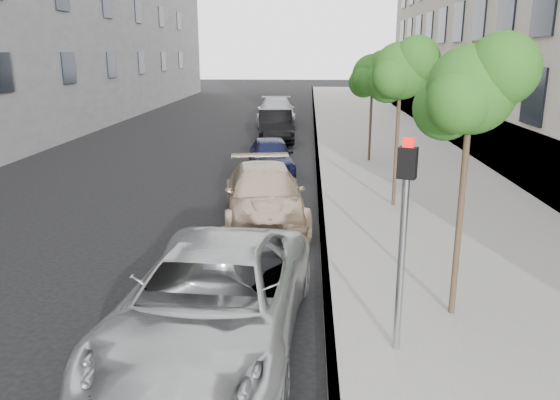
# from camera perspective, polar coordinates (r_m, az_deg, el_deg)

# --- Properties ---
(ground) EXTENTS (160.00, 160.00, 0.00)m
(ground) POSITION_cam_1_polar(r_m,az_deg,el_deg) (8.10, -3.33, -16.79)
(ground) COLOR black
(ground) RESTS_ON ground
(sidewalk) EXTENTS (6.40, 72.00, 0.14)m
(sidewalk) POSITION_cam_1_polar(r_m,az_deg,el_deg) (31.30, 9.47, 7.34)
(sidewalk) COLOR gray
(sidewalk) RESTS_ON ground
(curb) EXTENTS (0.15, 72.00, 0.14)m
(curb) POSITION_cam_1_polar(r_m,az_deg,el_deg) (31.10, 3.69, 7.47)
(curb) COLOR #9E9B93
(curb) RESTS_ON ground
(tree_near) EXTENTS (1.68, 1.48, 4.44)m
(tree_near) POSITION_cam_1_polar(r_m,az_deg,el_deg) (8.68, 19.55, 10.82)
(tree_near) COLOR #38281C
(tree_near) RESTS_ON sidewalk
(tree_mid) EXTENTS (1.82, 1.62, 4.56)m
(tree_mid) POSITION_cam_1_polar(r_m,az_deg,el_deg) (15.02, 12.61, 13.06)
(tree_mid) COLOR #38281C
(tree_mid) RESTS_ON sidewalk
(tree_far) EXTENTS (1.85, 1.65, 4.21)m
(tree_far) POSITION_cam_1_polar(r_m,az_deg,el_deg) (21.47, 9.72, 12.79)
(tree_far) COLOR #38281C
(tree_far) RESTS_ON sidewalk
(signal_pole) EXTENTS (0.29, 0.26, 3.07)m
(signal_pole) POSITION_cam_1_polar(r_m,az_deg,el_deg) (7.59, 12.80, -2.24)
(signal_pole) COLOR #939699
(signal_pole) RESTS_ON sidewalk
(minivan) EXTENTS (2.92, 5.68, 1.53)m
(minivan) POSITION_cam_1_polar(r_m,az_deg,el_deg) (8.16, -7.08, -10.47)
(minivan) COLOR #A3A6A8
(minivan) RESTS_ON ground
(suv) EXTENTS (2.64, 5.15, 1.43)m
(suv) POSITION_cam_1_polar(r_m,az_deg,el_deg) (14.04, -1.66, 0.52)
(suv) COLOR tan
(suv) RESTS_ON ground
(sedan_blue) EXTENTS (2.06, 3.97, 1.29)m
(sedan_blue) POSITION_cam_1_polar(r_m,az_deg,el_deg) (19.80, -0.95, 4.67)
(sedan_blue) COLOR black
(sedan_blue) RESTS_ON ground
(sedan_black) EXTENTS (2.06, 4.76, 1.52)m
(sedan_black) POSITION_cam_1_polar(r_m,az_deg,el_deg) (26.86, -0.50, 7.74)
(sedan_black) COLOR black
(sedan_black) RESTS_ON ground
(sedan_rear) EXTENTS (2.52, 5.56, 1.58)m
(sedan_rear) POSITION_cam_1_polar(r_m,az_deg,el_deg) (33.06, -0.40, 9.22)
(sedan_rear) COLOR #A1A3A9
(sedan_rear) RESTS_ON ground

